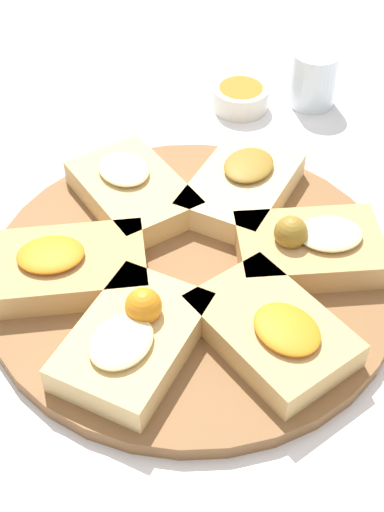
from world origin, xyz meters
TOP-DOWN VIEW (x-y plane):
  - ground_plane at (0.00, 0.00)m, footprint 3.00×3.00m
  - serving_board at (0.00, 0.00)m, footprint 0.43×0.43m
  - focaccia_slice_0 at (0.08, -0.09)m, footprint 0.17×0.18m
  - focaccia_slice_1 at (0.12, 0.02)m, footprint 0.16×0.12m
  - focaccia_slice_2 at (0.05, 0.11)m, footprint 0.15×0.18m
  - focaccia_slice_3 at (-0.07, 0.10)m, footprint 0.17×0.18m
  - focaccia_slice_4 at (-0.12, -0.02)m, footprint 0.16×0.12m
  - focaccia_slice_5 at (-0.05, -0.11)m, footprint 0.15×0.18m
  - water_glass at (0.15, 0.34)m, footprint 0.06×0.06m
  - dipping_bowl at (0.05, 0.32)m, footprint 0.08×0.08m

SIDE VIEW (x-z plane):
  - ground_plane at x=0.00m, z-range 0.00..0.00m
  - serving_board at x=0.00m, z-range 0.00..0.02m
  - dipping_bowl at x=0.05m, z-range 0.00..0.03m
  - focaccia_slice_0 at x=0.08m, z-range 0.01..0.05m
  - focaccia_slice_2 at x=0.05m, z-range 0.01..0.05m
  - focaccia_slice_3 at x=-0.07m, z-range 0.01..0.05m
  - focaccia_slice_4 at x=-0.12m, z-range 0.01..0.05m
  - focaccia_slice_1 at x=0.12m, z-range 0.01..0.06m
  - focaccia_slice_5 at x=-0.05m, z-range 0.01..0.06m
  - water_glass at x=0.15m, z-range 0.00..0.08m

